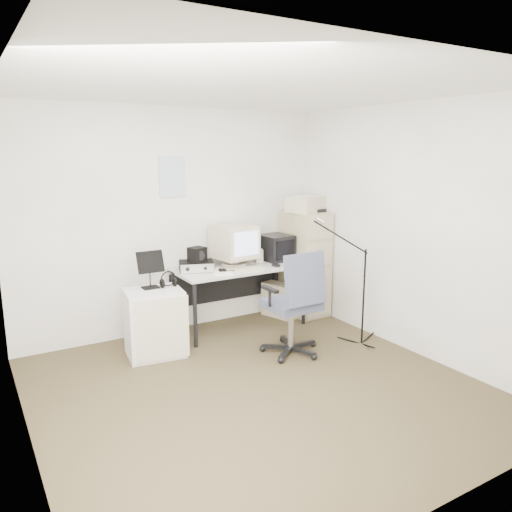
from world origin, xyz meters
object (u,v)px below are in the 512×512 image
filing_cabinet (305,263)px  side_cart (155,323)px  office_chair (291,302)px  desk (240,297)px

filing_cabinet → side_cart: bearing=-171.6°
office_chair → side_cart: office_chair is taller
filing_cabinet → side_cart: size_ratio=1.91×
office_chair → side_cart: 1.39m
filing_cabinet → office_chair: bearing=-132.2°
desk → side_cart: (-1.13, -0.28, -0.03)m
office_chair → side_cart: (-1.20, 0.66, -0.20)m
desk → side_cart: desk is taller
desk → office_chair: size_ratio=1.39×
desk → office_chair: office_chair is taller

